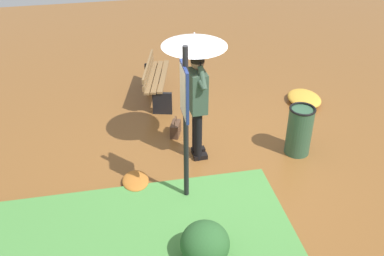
# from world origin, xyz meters

# --- Properties ---
(ground_plane) EXTENTS (18.00, 18.00, 0.00)m
(ground_plane) POSITION_xyz_m (0.00, 0.00, 0.00)
(ground_plane) COLOR brown
(person_with_umbrella) EXTENTS (0.96, 0.96, 2.04)m
(person_with_umbrella) POSITION_xyz_m (0.31, 0.26, 1.55)
(person_with_umbrella) COLOR black
(person_with_umbrella) RESTS_ON ground_plane
(info_sign_post) EXTENTS (0.44, 0.07, 2.30)m
(info_sign_post) POSITION_xyz_m (-0.72, 0.61, 1.44)
(info_sign_post) COLOR black
(info_sign_post) RESTS_ON ground_plane
(handbag) EXTENTS (0.33, 0.24, 0.37)m
(handbag) POSITION_xyz_m (0.90, 0.49, 0.13)
(handbag) COLOR #4C3323
(handbag) RESTS_ON ground_plane
(park_bench) EXTENTS (1.42, 0.69, 0.75)m
(park_bench) POSITION_xyz_m (2.31, 0.64, 0.40)
(park_bench) COLOR black
(park_bench) RESTS_ON ground_plane
(trash_bin) EXTENTS (0.42, 0.42, 0.83)m
(trash_bin) POSITION_xyz_m (0.01, -1.37, 0.42)
(trash_bin) COLOR #2D5138
(trash_bin) RESTS_ON ground_plane
(shrub_cluster) EXTENTS (0.65, 0.59, 0.53)m
(shrub_cluster) POSITION_xyz_m (-1.85, 0.58, 0.25)
(shrub_cluster) COLOR #285628
(shrub_cluster) RESTS_ON ground_plane
(leaf_pile_near_person) EXTENTS (0.49, 0.39, 0.11)m
(leaf_pile_near_person) POSITION_xyz_m (-0.28, 1.29, 0.05)
(leaf_pile_near_person) COLOR #A86023
(leaf_pile_near_person) RESTS_ON ground_plane
(leaf_pile_by_bench) EXTENTS (0.77, 0.62, 0.17)m
(leaf_pile_by_bench) POSITION_xyz_m (1.55, -2.16, 0.09)
(leaf_pile_by_bench) COLOR gold
(leaf_pile_by_bench) RESTS_ON ground_plane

